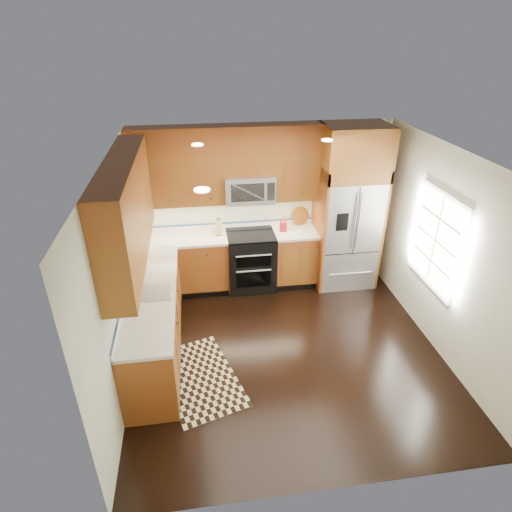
{
  "coord_description": "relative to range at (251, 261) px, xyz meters",
  "views": [
    {
      "loc": [
        -1.04,
        -4.36,
        3.85
      ],
      "look_at": [
        -0.32,
        0.6,
        1.13
      ],
      "focal_mm": 30.0,
      "sensor_mm": 36.0,
      "label": 1
    }
  ],
  "objects": [
    {
      "name": "sink_faucet",
      "position": [
        -1.48,
        -1.44,
        0.52
      ],
      "size": [
        0.54,
        0.44,
        0.37
      ],
      "color": "#B2B2B7",
      "rests_on": "countertop"
    },
    {
      "name": "knife_block",
      "position": [
        -0.5,
        0.1,
        0.58
      ],
      "size": [
        0.1,
        0.14,
        0.28
      ],
      "color": "#A48A4F",
      "rests_on": "countertop"
    },
    {
      "name": "utensil_crock",
      "position": [
        0.53,
        0.06,
        0.59
      ],
      "size": [
        0.15,
        0.15,
        0.34
      ],
      "color": "maroon",
      "rests_on": "countertop"
    },
    {
      "name": "countertop",
      "position": [
        -0.84,
        -0.65,
        0.45
      ],
      "size": [
        2.86,
        3.01,
        0.04
      ],
      "color": "beige",
      "rests_on": "base_cabinets"
    },
    {
      "name": "wall_left",
      "position": [
        -1.75,
        -1.67,
        0.83
      ],
      "size": [
        0.02,
        4.0,
        2.6
      ],
      "primitive_type": "cube",
      "color": "silver",
      "rests_on": "ground"
    },
    {
      "name": "upper_cabinets",
      "position": [
        -0.9,
        -0.58,
        1.56
      ],
      "size": [
        2.85,
        3.0,
        1.15
      ],
      "color": "brown",
      "rests_on": "ground"
    },
    {
      "name": "cutting_board",
      "position": [
        0.85,
        0.27,
        0.48
      ],
      "size": [
        0.37,
        0.37,
        0.02
      ],
      "primitive_type": "cylinder",
      "rotation": [
        0.0,
        0.0,
        0.25
      ],
      "color": "brown",
      "rests_on": "countertop"
    },
    {
      "name": "rug",
      "position": [
        -0.91,
        -2.04,
        -0.46
      ],
      "size": [
        1.18,
        1.54,
        0.01
      ],
      "primitive_type": "cube",
      "rotation": [
        0.0,
        0.0,
        0.29
      ],
      "color": "black",
      "rests_on": "ground"
    },
    {
      "name": "ground",
      "position": [
        0.25,
        -1.67,
        -0.47
      ],
      "size": [
        4.0,
        4.0,
        0.0
      ],
      "primitive_type": "plane",
      "color": "black",
      "rests_on": "ground"
    },
    {
      "name": "wall_right",
      "position": [
        2.25,
        -1.67,
        0.83
      ],
      "size": [
        0.02,
        4.0,
        2.6
      ],
      "primitive_type": "cube",
      "color": "silver",
      "rests_on": "ground"
    },
    {
      "name": "window",
      "position": [
        2.23,
        -1.47,
        0.93
      ],
      "size": [
        0.04,
        1.1,
        1.3
      ],
      "color": "white",
      "rests_on": "ground"
    },
    {
      "name": "wall_back",
      "position": [
        0.25,
        0.33,
        0.83
      ],
      "size": [
        4.0,
        0.02,
        2.6
      ],
      "primitive_type": "cube",
      "color": "silver",
      "rests_on": "ground"
    },
    {
      "name": "range",
      "position": [
        0.0,
        0.0,
        0.0
      ],
      "size": [
        0.76,
        0.67,
        0.95
      ],
      "color": "black",
      "rests_on": "ground"
    },
    {
      "name": "microwave",
      "position": [
        -0.0,
        0.13,
        1.19
      ],
      "size": [
        0.76,
        0.4,
        0.42
      ],
      "color": "#B2B2B7",
      "rests_on": "ground"
    },
    {
      "name": "base_cabinets",
      "position": [
        -0.98,
        -0.77,
        -0.02
      ],
      "size": [
        2.85,
        3.0,
        0.9
      ],
      "color": "brown",
      "rests_on": "ground"
    },
    {
      "name": "refrigerator",
      "position": [
        1.55,
        -0.04,
        0.83
      ],
      "size": [
        0.98,
        0.75,
        2.6
      ],
      "color": "#B2B2B7",
      "rests_on": "ground"
    }
  ]
}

